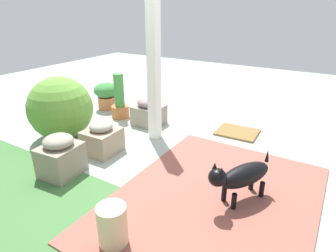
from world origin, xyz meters
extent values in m
plane|color=#9BA69C|center=(0.00, 0.00, 0.00)|extent=(12.00, 12.00, 0.00)
cube|color=#945246|center=(-1.00, 0.70, 0.01)|extent=(1.80, 2.40, 0.02)
cube|color=white|center=(0.29, -0.21, 1.01)|extent=(0.14, 0.14, 2.02)
cube|color=gray|center=(0.65, -0.57, 0.15)|extent=(0.44, 0.41, 0.30)
ellipsoid|color=gray|center=(0.65, -0.57, 0.36)|extent=(0.35, 0.35, 0.16)
cube|color=tan|center=(0.61, 0.51, 0.15)|extent=(0.41, 0.44, 0.31)
ellipsoid|color=gray|center=(0.61, 0.51, 0.36)|extent=(0.29, 0.29, 0.13)
cube|color=gray|center=(0.64, 1.13, 0.17)|extent=(0.41, 0.46, 0.35)
ellipsoid|color=gray|center=(0.64, 1.13, 0.40)|extent=(0.32, 0.32, 0.15)
sphere|color=#5E9537|center=(1.39, 0.47, 0.44)|extent=(0.87, 0.87, 0.87)
cylinder|color=#BF6E45|center=(1.72, -0.79, 0.11)|extent=(0.32, 0.32, 0.22)
ellipsoid|color=#397C3B|center=(1.72, -0.79, 0.34)|extent=(0.43, 0.43, 0.26)
cylinder|color=#B16537|center=(1.23, -0.56, 0.10)|extent=(0.29, 0.29, 0.20)
cylinder|color=#438D40|center=(1.23, -0.56, 0.47)|extent=(0.16, 0.16, 0.54)
ellipsoid|color=black|center=(-1.22, 0.54, 0.28)|extent=(0.44, 0.60, 0.21)
sphere|color=black|center=(-1.07, 0.84, 0.37)|extent=(0.16, 0.16, 0.16)
cone|color=black|center=(-1.11, 0.86, 0.46)|extent=(0.05, 0.05, 0.07)
cone|color=black|center=(-1.03, 0.82, 0.46)|extent=(0.05, 0.05, 0.07)
cylinder|color=black|center=(-1.20, 0.73, 0.09)|extent=(0.05, 0.05, 0.17)
cylinder|color=black|center=(-1.08, 0.67, 0.09)|extent=(0.05, 0.05, 0.17)
cylinder|color=black|center=(-1.37, 0.41, 0.09)|extent=(0.05, 0.05, 0.17)
cylinder|color=black|center=(-1.25, 0.35, 0.09)|extent=(0.05, 0.05, 0.17)
cone|color=black|center=(-1.35, 0.30, 0.41)|extent=(0.04, 0.04, 0.14)
cylinder|color=beige|center=(-0.54, 1.61, 0.18)|extent=(0.23, 0.23, 0.35)
cube|color=brown|center=(-0.66, -0.96, 0.01)|extent=(0.59, 0.50, 0.03)
camera|label=1|loc=(-1.81, 2.88, 1.75)|focal=30.86mm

